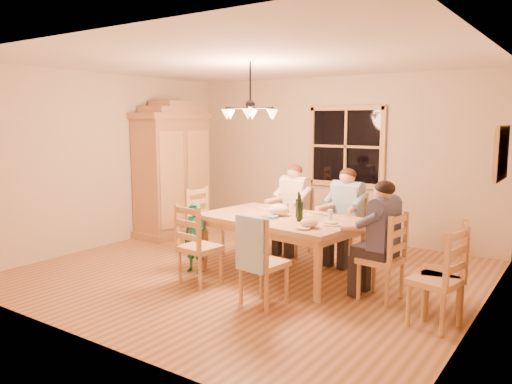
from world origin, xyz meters
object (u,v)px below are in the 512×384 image
Objects in this scene: chandelier at (250,112)px; chair_far_right at (346,243)px; wine_bottle_a at (299,205)px; chair_spare_back at (442,288)px; chair_near_right at (264,277)px; adult_plaid_man at (347,204)px; chair_end_left at (206,235)px; chair_end_right at (381,273)px; chair_spare_front at (434,296)px; chair_near_left at (200,260)px; chair_far_left at (294,233)px; child at (195,238)px; armoire at (172,174)px; adult_woman at (294,198)px; wine_bottle_b at (300,208)px; dining_table at (281,224)px; adult_slate_man at (382,225)px.

chandelier is 2.24m from chair_far_right.
chair_spare_back is at bearing -10.00° from wine_bottle_a.
chandelier reaches higher than wine_bottle_a.
chair_near_right is 1.98m from adult_plaid_man.
chandelier is 3.03m from chair_spare_back.
chair_end_left is 3.00× the size of wine_bottle_a.
chair_end_right is 1.00× the size of chair_spare_front.
chair_spare_back is at bearing 19.12° from chair_near_left.
chair_far_left reaches higher than child.
chair_near_left is 1.13× the size of adult_plaid_man.
armoire is 2.32× the size of chair_spare_front.
adult_plaid_man reaches higher than chair_end_right.
chair_near_right is 1.00× the size of chair_end_left.
chair_far_right is (0.89, -0.10, 0.00)m from chair_far_left.
adult_woman is 1.35m from wine_bottle_b.
adult_plaid_man is 0.88× the size of chair_spare_front.
child is (-0.59, -1.55, -0.38)m from adult_woman.
chair_far_left is 2.12m from chair_end_right.
child is at bearing 50.76° from chair_far_right.
chair_near_left is (2.18, -1.82, -0.75)m from armoire.
chair_far_left is 1.00× the size of chair_near_right.
chair_far_left is 2.79m from chair_spare_back.
adult_slate_man reaches higher than dining_table.
chair_spare_back is at bearing 29.47° from chair_near_right.
chair_near_right is at bearing -86.49° from wine_bottle_b.
child is at bearing -150.98° from dining_table.
adult_plaid_man is at bearing 37.73° from child.
chair_near_left and chair_near_right have the same top height.
armoire is 4.32m from adult_slate_man.
chair_spare_back is (2.69, 0.61, 0.00)m from chair_near_left.
adult_plaid_man is at bearing 50.87° from chandelier.
chandelier reaches higher than chair_far_left.
wine_bottle_a is at bearing 78.82° from adult_plaid_man.
chair_end_right is at bearing 0.16° from chandelier.
chair_spare_front is at bearing 84.57° from chair_end_left.
chair_end_right is at bearing 64.16° from chair_spare_back.
dining_table is 2.44× the size of adult_slate_man.
adult_slate_man is 0.95× the size of child.
adult_woman is (-0.39, 1.00, 0.18)m from dining_table.
chair_far_left and chair_end_left have the same top height.
chair_near_left is 1.36m from wine_bottle_b.
chair_end_right is at bearing 153.43° from chair_far_left.
wine_bottle_b is (0.95, 0.76, 0.62)m from chair_near_left.
armoire is at bearing 163.54° from wine_bottle_a.
wine_bottle_a is at bearing 11.69° from dining_table.
adult_plaid_man is (0.10, 1.90, 0.54)m from chair_near_right.
chandelier reaches higher than adult_slate_man.
chair_far_left is 1.00× the size of chair_end_left.
adult_slate_man is at bearing -1.49° from wine_bottle_b.
chandelier is 2.85m from armoire.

